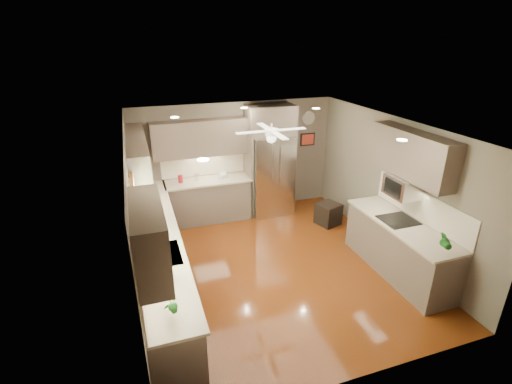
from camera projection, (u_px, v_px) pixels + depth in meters
floor at (275, 266)px, 6.60m from camera, size 5.00×5.00×0.00m
ceiling at (279, 127)px, 5.63m from camera, size 5.00×5.00×0.00m
wall_back at (236, 159)px, 8.30m from camera, size 4.50×0.00×4.50m
wall_front at (364, 294)px, 3.93m from camera, size 4.50×0.00×4.50m
wall_left at (135, 222)px, 5.45m from camera, size 0.00×5.00×5.00m
wall_right at (391, 186)px, 6.78m from camera, size 0.00×5.00×5.00m
canister_a at (181, 179)px, 7.77m from camera, size 0.12×0.12×0.16m
canister_b at (197, 177)px, 7.90m from camera, size 0.12×0.12×0.14m
soap_bottle at (151, 241)px, 5.39m from camera, size 0.10×0.10×0.17m
potted_plant_left at (170, 302)px, 4.03m from camera, size 0.19×0.14×0.33m
potted_plant_right at (446, 242)px, 5.24m from camera, size 0.21×0.19×0.32m
bowl at (223, 177)px, 8.01m from camera, size 0.30×0.30×0.06m
left_run at (160, 258)px, 5.97m from camera, size 0.65×4.70×1.45m
back_run at (208, 199)px, 8.12m from camera, size 1.85×0.65×1.45m
uppers at (222, 158)px, 6.28m from camera, size 4.50×4.70×0.95m
window at (136, 218)px, 4.91m from camera, size 0.05×1.12×0.92m
sink at (163, 256)px, 5.24m from camera, size 0.50×0.70×0.32m
refrigerator at (270, 163)px, 8.23m from camera, size 1.06×0.75×2.45m
right_run at (399, 247)px, 6.28m from camera, size 0.70×2.20×1.45m
microwave at (403, 186)px, 6.14m from camera, size 0.43×0.55×0.34m
ceiling_fan at (271, 134)px, 5.96m from camera, size 1.18×1.18×0.32m
recessed_lights at (267, 123)px, 5.97m from camera, size 2.84×3.14×0.01m
wall_clock at (309, 118)px, 8.49m from camera, size 0.30×0.03×0.30m
framed_print at (308, 139)px, 8.68m from camera, size 0.36×0.03×0.30m
stool at (328, 214)px, 8.01m from camera, size 0.55×0.55×0.50m
paper_towel at (164, 267)px, 4.70m from camera, size 0.12×0.12×0.29m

